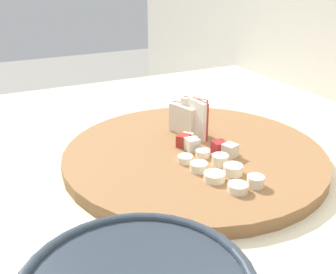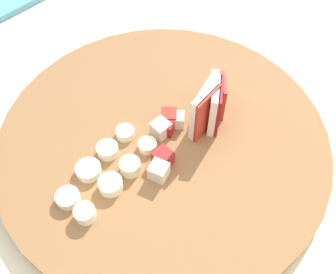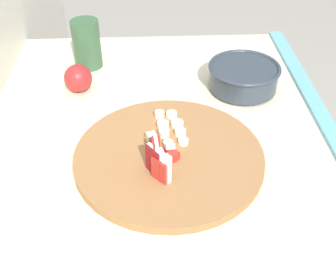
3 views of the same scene
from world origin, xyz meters
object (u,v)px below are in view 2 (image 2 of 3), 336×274
object	(u,v)px
apple_dice_pile	(165,138)
banana_slice_rows	(107,171)
apple_wedge_fan	(212,105)
cutting_board	(163,140)

from	to	relation	value
apple_dice_pile	banana_slice_rows	world-z (taller)	apple_dice_pile
apple_dice_pile	banana_slice_rows	size ratio (longest dim) A/B	0.70
apple_wedge_fan	apple_dice_pile	distance (m)	0.07
cutting_board	apple_wedge_fan	world-z (taller)	apple_wedge_fan
banana_slice_rows	apple_wedge_fan	bearing A→B (deg)	167.02
cutting_board	apple_dice_pile	bearing A→B (deg)	58.32
cutting_board	apple_dice_pile	distance (m)	0.02
apple_dice_pile	banana_slice_rows	xyz separation A→B (m)	(0.08, -0.02, -0.00)
apple_wedge_fan	apple_dice_pile	world-z (taller)	apple_wedge_fan
apple_dice_pile	banana_slice_rows	distance (m)	0.08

